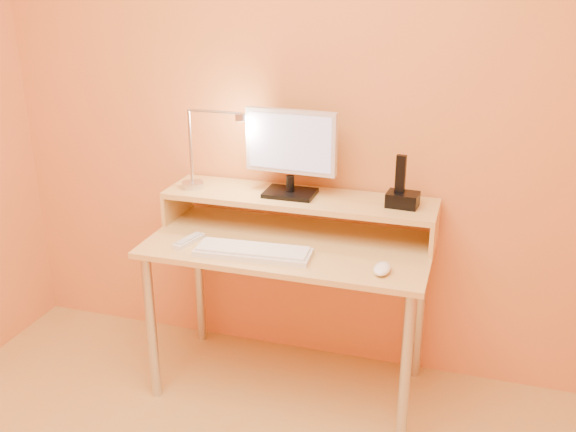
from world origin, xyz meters
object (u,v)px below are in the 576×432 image
(lamp_base, at_px, (193,185))
(mouse, at_px, (382,269))
(phone_dock, at_px, (403,199))
(keyboard, at_px, (253,252))
(remote_control, at_px, (189,241))
(monitor_panel, at_px, (291,142))

(lamp_base, xyz_separation_m, mouse, (0.92, -0.30, -0.15))
(phone_dock, distance_m, mouse, 0.37)
(lamp_base, relative_size, keyboard, 0.21)
(lamp_base, xyz_separation_m, keyboard, (0.39, -0.29, -0.16))
(mouse, bearing_deg, remote_control, 179.22)
(lamp_base, xyz_separation_m, remote_control, (0.09, -0.25, -0.16))
(monitor_panel, relative_size, lamp_base, 4.05)
(mouse, height_order, remote_control, mouse)
(lamp_base, relative_size, mouse, 0.89)
(phone_dock, relative_size, mouse, 1.15)
(phone_dock, xyz_separation_m, remote_control, (-0.85, -0.28, -0.18))
(monitor_panel, bearing_deg, keyboard, -97.56)
(monitor_panel, distance_m, lamp_base, 0.51)
(phone_dock, xyz_separation_m, keyboard, (-0.55, -0.32, -0.18))
(lamp_base, bearing_deg, keyboard, -36.05)
(monitor_panel, height_order, keyboard, monitor_panel)
(keyboard, bearing_deg, lamp_base, 140.21)
(monitor_panel, xyz_separation_m, remote_control, (-0.36, -0.29, -0.39))
(phone_dock, bearing_deg, keyboard, -146.17)
(monitor_panel, relative_size, phone_dock, 3.11)
(keyboard, height_order, remote_control, keyboard)
(keyboard, bearing_deg, phone_dock, 25.99)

